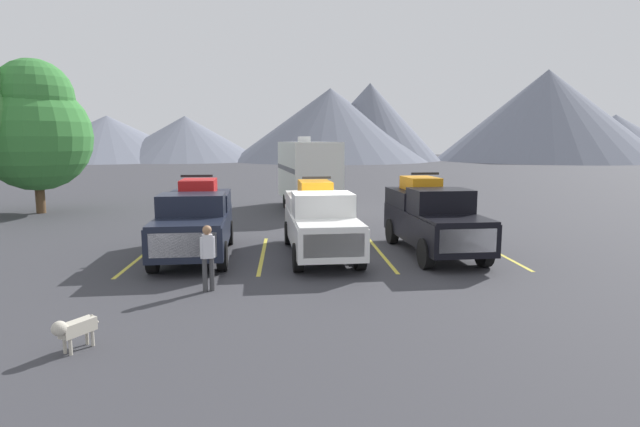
{
  "coord_description": "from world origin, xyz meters",
  "views": [
    {
      "loc": [
        -1.14,
        -15.96,
        3.7
      ],
      "look_at": [
        0.0,
        1.45,
        1.2
      ],
      "focal_mm": 28.58,
      "sensor_mm": 36.0,
      "label": 1
    }
  ],
  "objects_px": {
    "camper_trailer_a": "(307,171)",
    "dog": "(72,329)",
    "pickup_truck_c": "(432,217)",
    "person_a": "(208,253)",
    "pickup_truck_b": "(320,220)",
    "pickup_truck_a": "(195,220)"
  },
  "relations": [
    {
      "from": "pickup_truck_a",
      "to": "camper_trailer_a",
      "type": "distance_m",
      "value": 11.73
    },
    {
      "from": "pickup_truck_a",
      "to": "pickup_truck_b",
      "type": "height_order",
      "value": "pickup_truck_a"
    },
    {
      "from": "person_a",
      "to": "dog",
      "type": "xyz_separation_m",
      "value": [
        -1.83,
        -3.58,
        -0.52
      ]
    },
    {
      "from": "person_a",
      "to": "pickup_truck_b",
      "type": "bearing_deg",
      "value": 52.64
    },
    {
      "from": "pickup_truck_b",
      "to": "pickup_truck_c",
      "type": "bearing_deg",
      "value": 0.45
    },
    {
      "from": "pickup_truck_c",
      "to": "person_a",
      "type": "height_order",
      "value": "pickup_truck_c"
    },
    {
      "from": "pickup_truck_b",
      "to": "dog",
      "type": "relative_size",
      "value": 7.21
    },
    {
      "from": "pickup_truck_a",
      "to": "dog",
      "type": "distance_m",
      "value": 7.71
    },
    {
      "from": "pickup_truck_c",
      "to": "person_a",
      "type": "relative_size",
      "value": 3.38
    },
    {
      "from": "pickup_truck_c",
      "to": "camper_trailer_a",
      "type": "distance_m",
      "value": 11.66
    },
    {
      "from": "camper_trailer_a",
      "to": "person_a",
      "type": "height_order",
      "value": "camper_trailer_a"
    },
    {
      "from": "camper_trailer_a",
      "to": "dog",
      "type": "relative_size",
      "value": 10.05
    },
    {
      "from": "camper_trailer_a",
      "to": "pickup_truck_c",
      "type": "bearing_deg",
      "value": -71.59
    },
    {
      "from": "person_a",
      "to": "dog",
      "type": "height_order",
      "value": "person_a"
    },
    {
      "from": "person_a",
      "to": "pickup_truck_c",
      "type": "bearing_deg",
      "value": 30.56
    },
    {
      "from": "person_a",
      "to": "dog",
      "type": "distance_m",
      "value": 4.05
    },
    {
      "from": "pickup_truck_b",
      "to": "person_a",
      "type": "distance_m",
      "value": 4.98
    },
    {
      "from": "pickup_truck_c",
      "to": "dog",
      "type": "xyz_separation_m",
      "value": [
        -8.57,
        -7.56,
        -0.78
      ]
    },
    {
      "from": "pickup_truck_a",
      "to": "dog",
      "type": "xyz_separation_m",
      "value": [
        -0.83,
        -7.63,
        -0.74
      ]
    },
    {
      "from": "camper_trailer_a",
      "to": "dog",
      "type": "bearing_deg",
      "value": -104.77
    },
    {
      "from": "pickup_truck_c",
      "to": "camper_trailer_a",
      "type": "xyz_separation_m",
      "value": [
        -3.67,
        11.03,
        0.86
      ]
    },
    {
      "from": "pickup_truck_b",
      "to": "dog",
      "type": "height_order",
      "value": "pickup_truck_b"
    }
  ]
}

